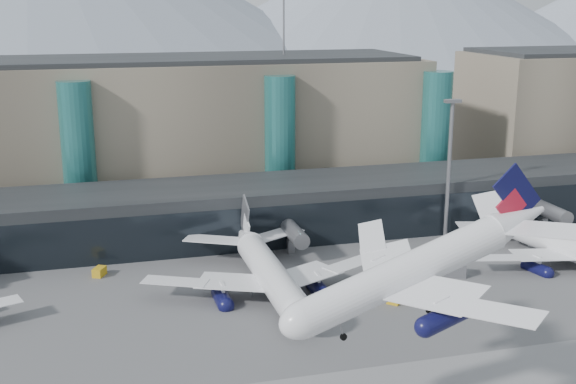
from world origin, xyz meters
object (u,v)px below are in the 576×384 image
at_px(veh_b, 99,272).
at_px(veh_d, 533,240).
at_px(veh_g, 464,248).
at_px(veh_h, 396,295).
at_px(jet_parked_mid, 265,258).
at_px(veh_c, 453,269).
at_px(lightmast_mid, 449,161).
at_px(jet_parked_right, 552,236).
at_px(hero_jet, 429,256).

bearing_deg(veh_b, veh_d, -66.13).
height_order(veh_g, veh_h, veh_h).
bearing_deg(jet_parked_mid, veh_c, -96.53).
relative_size(lightmast_mid, veh_g, 10.58).
bearing_deg(jet_parked_right, veh_b, 68.42).
bearing_deg(veh_d, veh_b, 117.94).
bearing_deg(veh_c, lightmast_mid, 89.75).
height_order(hero_jet, veh_h, hero_jet).
xyz_separation_m(hero_jet, veh_c, (22.22, 35.71, -16.75)).
height_order(jet_parked_right, veh_c, jet_parked_right).
relative_size(veh_c, veh_h, 1.21).
height_order(jet_parked_right, veh_h, jet_parked_right).
relative_size(hero_jet, jet_parked_right, 0.92).
bearing_deg(veh_c, veh_d, 49.48).
bearing_deg(jet_parked_mid, veh_d, -82.55).
xyz_separation_m(jet_parked_mid, veh_d, (51.27, 7.46, -3.89)).
xyz_separation_m(jet_parked_right, veh_g, (-12.26, 7.31, -3.52)).
relative_size(jet_parked_mid, veh_h, 11.79).
bearing_deg(veh_g, veh_b, -140.39).
relative_size(veh_b, veh_c, 0.60).
bearing_deg(jet_parked_mid, veh_g, -80.07).
bearing_deg(veh_g, hero_jet, -79.03).
height_order(hero_jet, jet_parked_mid, hero_jet).
xyz_separation_m(jet_parked_mid, jet_parked_right, (49.62, -0.21, -0.53)).
relative_size(jet_parked_mid, veh_g, 16.13).
bearing_deg(veh_g, veh_d, 45.29).
relative_size(veh_d, veh_h, 0.91).
bearing_deg(hero_jet, veh_g, 50.16).
height_order(lightmast_mid, jet_parked_mid, lightmast_mid).
bearing_deg(veh_b, lightmast_mid, -59.50).
bearing_deg(veh_d, veh_g, 122.58).
distance_m(lightmast_mid, jet_parked_right, 21.95).
bearing_deg(hero_jet, veh_h, 64.64).
height_order(hero_jet, veh_b, hero_jet).
relative_size(veh_d, veh_g, 1.25).
relative_size(lightmast_mid, veh_c, 6.40).
height_order(veh_d, veh_h, veh_h).
distance_m(jet_parked_right, veh_d, 8.54).
distance_m(hero_jet, veh_h, 34.63).
height_order(jet_parked_mid, veh_h, jet_parked_mid).
bearing_deg(veh_g, veh_c, -82.17).
distance_m(lightmast_mid, veh_g, 16.05).
xyz_separation_m(veh_b, veh_g, (61.70, -4.51, 0.01)).
xyz_separation_m(hero_jet, jet_parked_mid, (-7.81, 38.71, -13.11)).
height_order(veh_b, veh_d, veh_d).
height_order(hero_jet, jet_parked_right, hero_jet).
height_order(hero_jet, veh_g, hero_jet).
bearing_deg(jet_parked_right, veh_g, 46.70).
bearing_deg(veh_g, lightmast_mid, 129.09).
distance_m(hero_jet, jet_parked_right, 58.45).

